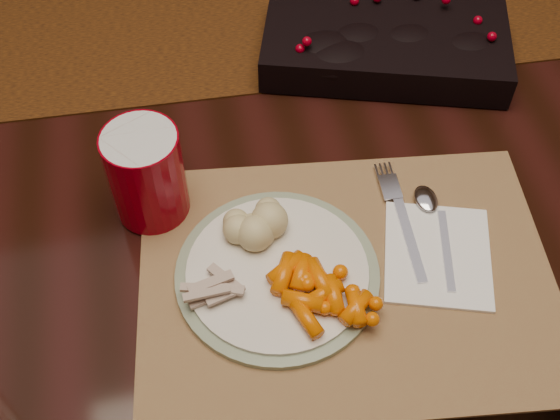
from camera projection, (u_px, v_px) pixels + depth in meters
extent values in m
plane|color=black|center=(261.00, 331.00, 1.63)|extent=(5.00, 5.00, 0.00)
cube|color=black|center=(257.00, 239.00, 1.33)|extent=(1.80, 1.00, 0.75)
cube|color=black|center=(262.00, 14.00, 1.14)|extent=(1.80, 0.43, 0.00)
cube|color=brown|center=(347.00, 277.00, 0.84)|extent=(0.53, 0.42, 0.00)
cylinder|color=silver|center=(277.00, 273.00, 0.83)|extent=(0.26, 0.26, 0.01)
cube|color=white|center=(437.00, 255.00, 0.85)|extent=(0.17, 0.18, 0.01)
cylinder|color=maroon|center=(146.00, 174.00, 0.85)|extent=(0.09, 0.09, 0.13)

